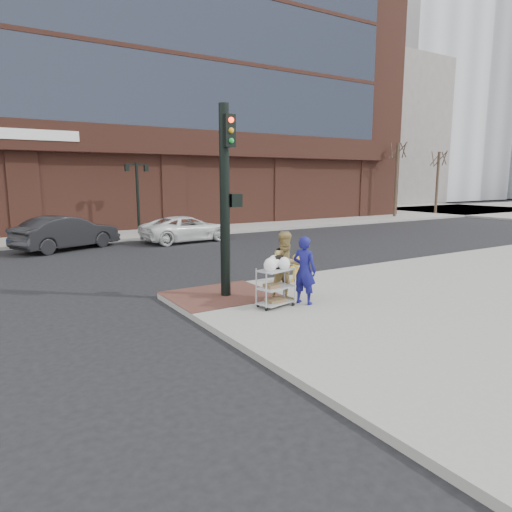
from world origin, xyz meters
TOP-DOWN VIEW (x-y plane):
  - ground at (0.00, 0.00)m, footprint 220.00×220.00m
  - sidewalk_far at (12.50, 32.00)m, footprint 65.00×36.00m
  - brick_curb_ramp at (-0.60, 0.90)m, footprint 2.80×2.40m
  - bank_building at (5.00, 31.00)m, footprint 42.00×26.00m
  - filler_block at (40.00, 38.00)m, footprint 14.00×20.00m
  - bare_tree_a at (24.00, 16.50)m, footprint 1.80×1.80m
  - bare_tree_b at (30.00, 17.00)m, footprint 1.80×1.80m
  - lamp_post at (2.00, 16.00)m, footprint 1.32×0.22m
  - traffic_signal_pole at (-0.48, 0.77)m, footprint 0.61×0.51m
  - woman_blue at (0.79, -0.96)m, footprint 0.64×0.74m
  - pedestrian_tan at (0.56, -0.51)m, footprint 0.95×0.79m
  - sedan_dark at (-2.47, 12.71)m, footprint 5.06×3.47m
  - minivan_white at (3.38, 12.32)m, footprint 4.99×2.65m
  - utility_cart at (0.03, -0.81)m, footprint 1.01×0.72m
  - fire_hydrant at (2.10, 1.10)m, footprint 0.41×0.28m

SIDE VIEW (x-z plane):
  - ground at x=0.00m, z-range 0.00..0.00m
  - sidewalk_far at x=12.50m, z-range 0.00..0.15m
  - brick_curb_ramp at x=-0.60m, z-range 0.15..0.16m
  - fire_hydrant at x=2.10m, z-range 0.16..1.02m
  - minivan_white at x=3.38m, z-range 0.00..1.34m
  - utility_cart at x=0.03m, z-range 0.09..1.36m
  - sedan_dark at x=-2.47m, z-range 0.00..1.58m
  - woman_blue at x=0.79m, z-range 0.15..1.87m
  - pedestrian_tan at x=0.56m, z-range 0.15..1.95m
  - lamp_post at x=2.00m, z-range 0.62..4.62m
  - traffic_signal_pole at x=-0.48m, z-range 0.33..5.33m
  - bare_tree_b at x=30.00m, z-range 2.44..9.14m
  - bare_tree_a at x=24.00m, z-range 2.67..9.87m
  - filler_block at x=40.00m, z-range 0.00..18.00m
  - bank_building at x=5.00m, z-range 0.15..28.15m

